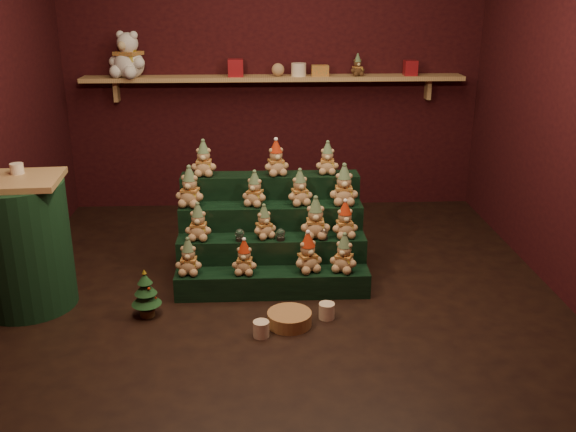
{
  "coord_description": "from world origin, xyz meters",
  "views": [
    {
      "loc": [
        -0.15,
        -4.27,
        2.11
      ],
      "look_at": [
        0.06,
        0.25,
        0.49
      ],
      "focal_mm": 40.0,
      "sensor_mm": 36.0,
      "label": 1
    }
  ],
  "objects_px": {
    "mug_left": "(261,329)",
    "brown_bear": "(357,65)",
    "snow_globe_b": "(281,234)",
    "white_bear": "(128,48)",
    "wicker_basket": "(289,319)",
    "mug_right": "(327,311)",
    "riser_tier_front": "(273,283)",
    "side_table": "(22,244)",
    "snow_globe_c": "(323,234)",
    "snow_globe_a": "(240,235)",
    "mini_christmas_tree": "(146,293)"
  },
  "relations": [
    {
      "from": "mini_christmas_tree",
      "to": "mug_right",
      "type": "distance_m",
      "value": 1.22
    },
    {
      "from": "riser_tier_front",
      "to": "side_table",
      "type": "relative_size",
      "value": 1.51
    },
    {
      "from": "riser_tier_front",
      "to": "mug_left",
      "type": "height_order",
      "value": "riser_tier_front"
    },
    {
      "from": "snow_globe_b",
      "to": "riser_tier_front",
      "type": "bearing_deg",
      "value": -112.09
    },
    {
      "from": "snow_globe_b",
      "to": "white_bear",
      "type": "xyz_separation_m",
      "value": [
        -1.34,
        1.75,
        1.18
      ]
    },
    {
      "from": "riser_tier_front",
      "to": "snow_globe_b",
      "type": "relative_size",
      "value": 15.86
    },
    {
      "from": "riser_tier_front",
      "to": "mini_christmas_tree",
      "type": "height_order",
      "value": "mini_christmas_tree"
    },
    {
      "from": "mug_left",
      "to": "wicker_basket",
      "type": "relative_size",
      "value": 0.36
    },
    {
      "from": "snow_globe_b",
      "to": "side_table",
      "type": "xyz_separation_m",
      "value": [
        -1.77,
        -0.24,
        0.05
      ]
    },
    {
      "from": "mug_left",
      "to": "brown_bear",
      "type": "xyz_separation_m",
      "value": [
        0.94,
        2.5,
        1.37
      ]
    },
    {
      "from": "mini_christmas_tree",
      "to": "riser_tier_front",
      "type": "bearing_deg",
      "value": 18.26
    },
    {
      "from": "side_table",
      "to": "wicker_basket",
      "type": "distance_m",
      "value": 1.89
    },
    {
      "from": "riser_tier_front",
      "to": "white_bear",
      "type": "bearing_deg",
      "value": 123.73
    },
    {
      "from": "snow_globe_b",
      "to": "wicker_basket",
      "type": "height_order",
      "value": "snow_globe_b"
    },
    {
      "from": "snow_globe_a",
      "to": "brown_bear",
      "type": "height_order",
      "value": "brown_bear"
    },
    {
      "from": "snow_globe_a",
      "to": "snow_globe_b",
      "type": "distance_m",
      "value": 0.3
    },
    {
      "from": "mug_left",
      "to": "wicker_basket",
      "type": "height_order",
      "value": "mug_left"
    },
    {
      "from": "wicker_basket",
      "to": "white_bear",
      "type": "relative_size",
      "value": 0.56
    },
    {
      "from": "mini_christmas_tree",
      "to": "white_bear",
      "type": "bearing_deg",
      "value": 100.69
    },
    {
      "from": "snow_globe_a",
      "to": "snow_globe_c",
      "type": "xyz_separation_m",
      "value": [
        0.61,
        0.0,
        -0.0
      ]
    },
    {
      "from": "snow_globe_c",
      "to": "white_bear",
      "type": "relative_size",
      "value": 0.17
    },
    {
      "from": "mug_right",
      "to": "riser_tier_front",
      "type": "bearing_deg",
      "value": 133.68
    },
    {
      "from": "snow_globe_b",
      "to": "mug_right",
      "type": "bearing_deg",
      "value": -61.36
    },
    {
      "from": "mug_left",
      "to": "wicker_basket",
      "type": "bearing_deg",
      "value": 36.41
    },
    {
      "from": "side_table",
      "to": "mini_christmas_tree",
      "type": "relative_size",
      "value": 2.69
    },
    {
      "from": "mini_christmas_tree",
      "to": "mug_left",
      "type": "distance_m",
      "value": 0.84
    },
    {
      "from": "snow_globe_a",
      "to": "side_table",
      "type": "distance_m",
      "value": 1.5
    },
    {
      "from": "snow_globe_b",
      "to": "brown_bear",
      "type": "distance_m",
      "value": 2.17
    },
    {
      "from": "riser_tier_front",
      "to": "snow_globe_b",
      "type": "bearing_deg",
      "value": 67.91
    },
    {
      "from": "snow_globe_c",
      "to": "mug_left",
      "type": "height_order",
      "value": "snow_globe_c"
    },
    {
      "from": "side_table",
      "to": "white_bear",
      "type": "xyz_separation_m",
      "value": [
        0.44,
        1.98,
        1.12
      ]
    },
    {
      "from": "snow_globe_b",
      "to": "white_bear",
      "type": "relative_size",
      "value": 0.17
    },
    {
      "from": "side_table",
      "to": "white_bear",
      "type": "distance_m",
      "value": 2.32
    },
    {
      "from": "snow_globe_c",
      "to": "riser_tier_front",
      "type": "bearing_deg",
      "value": -157.15
    },
    {
      "from": "riser_tier_front",
      "to": "wicker_basket",
      "type": "relative_size",
      "value": 4.76
    },
    {
      "from": "wicker_basket",
      "to": "snow_globe_b",
      "type": "bearing_deg",
      "value": 93.27
    },
    {
      "from": "riser_tier_front",
      "to": "mug_right",
      "type": "xyz_separation_m",
      "value": [
        0.36,
        -0.37,
        -0.04
      ]
    },
    {
      "from": "snow_globe_c",
      "to": "mug_right",
      "type": "height_order",
      "value": "snow_globe_c"
    },
    {
      "from": "snow_globe_a",
      "to": "brown_bear",
      "type": "xyz_separation_m",
      "value": [
        1.09,
        1.75,
        1.01
      ]
    },
    {
      "from": "mug_left",
      "to": "brown_bear",
      "type": "distance_m",
      "value": 3.0
    },
    {
      "from": "snow_globe_a",
      "to": "mini_christmas_tree",
      "type": "xyz_separation_m",
      "value": [
        -0.63,
        -0.44,
        -0.24
      ]
    },
    {
      "from": "side_table",
      "to": "mug_left",
      "type": "xyz_separation_m",
      "value": [
        1.62,
        -0.52,
        -0.41
      ]
    },
    {
      "from": "snow_globe_a",
      "to": "brown_bear",
      "type": "distance_m",
      "value": 2.29
    },
    {
      "from": "mini_christmas_tree",
      "to": "snow_globe_b",
      "type": "bearing_deg",
      "value": 25.63
    },
    {
      "from": "riser_tier_front",
      "to": "snow_globe_c",
      "type": "xyz_separation_m",
      "value": [
        0.38,
        0.16,
        0.32
      ]
    },
    {
      "from": "mug_left",
      "to": "mug_right",
      "type": "bearing_deg",
      "value": 26.42
    },
    {
      "from": "mini_christmas_tree",
      "to": "mug_right",
      "type": "height_order",
      "value": "mini_christmas_tree"
    },
    {
      "from": "snow_globe_a",
      "to": "snow_globe_c",
      "type": "bearing_deg",
      "value": 0.0
    },
    {
      "from": "riser_tier_front",
      "to": "snow_globe_b",
      "type": "distance_m",
      "value": 0.36
    },
    {
      "from": "snow_globe_c",
      "to": "brown_bear",
      "type": "height_order",
      "value": "brown_bear"
    }
  ]
}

